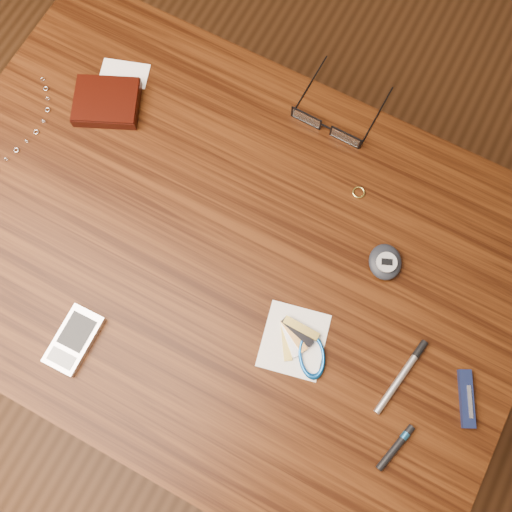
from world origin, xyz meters
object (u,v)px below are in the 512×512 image
object	(u,v)px
eyeglasses	(328,124)
silver_pen	(405,371)
pocket_knife	(467,399)
desk	(224,267)
wallet_and_card	(107,101)
notepad_keys	(303,347)
pda_phone	(74,340)
pedometer	(385,262)

from	to	relation	value
eyeglasses	silver_pen	distance (m)	0.42
pocket_knife	silver_pen	world-z (taller)	same
desk	wallet_and_card	bearing A→B (deg)	154.95
notepad_keys	wallet_and_card	bearing A→B (deg)	155.89
eyeglasses	silver_pen	xyz separation A→B (m)	(0.28, -0.31, -0.01)
desk	notepad_keys	world-z (taller)	notepad_keys
eyeglasses	notepad_keys	xyz separation A→B (m)	(0.13, -0.35, -0.01)
eyeglasses	pocket_knife	world-z (taller)	eyeglasses
wallet_and_card	eyeglasses	size ratio (longest dim) A/B	1.22
wallet_and_card	pocket_knife	distance (m)	0.75
desk	eyeglasses	world-z (taller)	eyeglasses
desk	wallet_and_card	xyz separation A→B (m)	(-0.30, 0.14, 0.11)
pda_phone	pedometer	distance (m)	0.50
pda_phone	silver_pen	bearing A→B (deg)	22.54
pedometer	pda_phone	bearing A→B (deg)	-137.91
pda_phone	pocket_knife	world-z (taller)	pda_phone
desk	wallet_and_card	distance (m)	0.35
pedometer	silver_pen	size ratio (longest dim) A/B	0.57
pda_phone	desk	bearing A→B (deg)	60.89
eyeglasses	wallet_and_card	bearing A→B (deg)	-158.90
desk	eyeglasses	distance (m)	0.30
eyeglasses	silver_pen	size ratio (longest dim) A/B	1.04
pocket_knife	silver_pen	size ratio (longest dim) A/B	0.64
wallet_and_card	pda_phone	world-z (taller)	wallet_and_card
eyeglasses	pedometer	bearing A→B (deg)	-43.16
pedometer	pocket_knife	xyz separation A→B (m)	(0.19, -0.13, -0.01)
silver_pen	wallet_and_card	bearing A→B (deg)	164.45
pda_phone	notepad_keys	size ratio (longest dim) A/B	0.76
wallet_and_card	notepad_keys	xyz separation A→B (m)	(0.48, -0.22, -0.01)
eyeglasses	pocket_knife	size ratio (longest dim) A/B	1.64
desk	pedometer	world-z (taller)	pedometer
desk	pda_phone	size ratio (longest dim) A/B	9.95
desk	pedometer	size ratio (longest dim) A/B	13.25
wallet_and_card	pda_phone	bearing A→B (deg)	-65.28
silver_pen	pda_phone	bearing A→B (deg)	-157.46
eyeglasses	pedometer	world-z (taller)	eyeglasses
desk	notepad_keys	distance (m)	0.23
wallet_and_card	silver_pen	distance (m)	0.66
pda_phone	pocket_knife	xyz separation A→B (m)	(0.56, 0.20, -0.00)
pedometer	eyeglasses	bearing A→B (deg)	136.84
wallet_and_card	pedometer	bearing A→B (deg)	-3.95
eyeglasses	pda_phone	bearing A→B (deg)	-109.89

